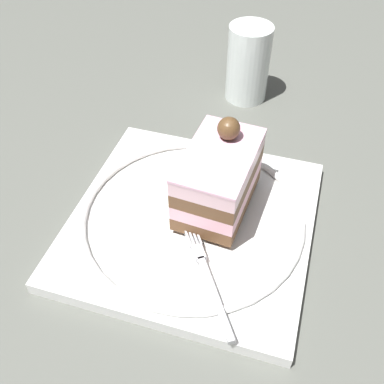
{
  "coord_description": "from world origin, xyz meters",
  "views": [
    {
      "loc": [
        0.11,
        -0.25,
        0.36
      ],
      "look_at": [
        -0.03,
        0.02,
        0.05
      ],
      "focal_mm": 42.15,
      "sensor_mm": 36.0,
      "label": 1
    }
  ],
  "objects_px": {
    "dessert_plate": "(192,220)",
    "cake_slice": "(219,178)",
    "fork": "(206,272)",
    "drink_glass_near": "(248,66)"
  },
  "relations": [
    {
      "from": "dessert_plate",
      "to": "cake_slice",
      "type": "xyz_separation_m",
      "value": [
        0.02,
        0.03,
        0.05
      ]
    },
    {
      "from": "fork",
      "to": "drink_glass_near",
      "type": "relative_size",
      "value": 0.99
    },
    {
      "from": "dessert_plate",
      "to": "fork",
      "type": "height_order",
      "value": "fork"
    },
    {
      "from": "dessert_plate",
      "to": "cake_slice",
      "type": "height_order",
      "value": "cake_slice"
    },
    {
      "from": "cake_slice",
      "to": "fork",
      "type": "relative_size",
      "value": 1.08
    },
    {
      "from": "dessert_plate",
      "to": "drink_glass_near",
      "type": "height_order",
      "value": "drink_glass_near"
    },
    {
      "from": "fork",
      "to": "drink_glass_near",
      "type": "distance_m",
      "value": 0.32
    },
    {
      "from": "cake_slice",
      "to": "dessert_plate",
      "type": "bearing_deg",
      "value": -122.37
    },
    {
      "from": "fork",
      "to": "cake_slice",
      "type": "bearing_deg",
      "value": 107.88
    },
    {
      "from": "dessert_plate",
      "to": "cake_slice",
      "type": "distance_m",
      "value": 0.05
    }
  ]
}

